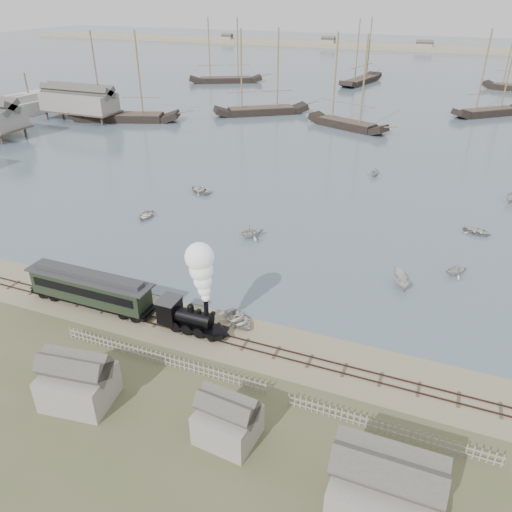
% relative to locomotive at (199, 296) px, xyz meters
% --- Properties ---
extents(ground, '(600.00, 600.00, 0.00)m').
position_rel_locomotive_xyz_m(ground, '(5.40, 2.00, -4.06)').
color(ground, tan).
rests_on(ground, ground).
extents(harbor_water, '(600.00, 336.00, 0.06)m').
position_rel_locomotive_xyz_m(harbor_water, '(5.40, 172.00, -4.03)').
color(harbor_water, '#4E616F').
rests_on(harbor_water, ground).
extents(rail_track, '(120.00, 1.80, 0.16)m').
position_rel_locomotive_xyz_m(rail_track, '(5.40, 0.00, -4.02)').
color(rail_track, '#36231D').
rests_on(rail_track, ground).
extents(picket_fence_west, '(19.00, 0.10, 1.20)m').
position_rel_locomotive_xyz_m(picket_fence_west, '(-1.10, -5.00, -4.06)').
color(picket_fence_west, gray).
rests_on(picket_fence_west, ground).
extents(picket_fence_east, '(15.00, 0.10, 1.20)m').
position_rel_locomotive_xyz_m(picket_fence_east, '(17.90, -5.50, -4.06)').
color(picket_fence_east, gray).
rests_on(picket_fence_east, ground).
extents(shed_left, '(5.00, 4.00, 4.10)m').
position_rel_locomotive_xyz_m(shed_left, '(-4.60, -11.00, -4.06)').
color(shed_left, gray).
rests_on(shed_left, ground).
extents(shed_mid, '(4.00, 3.50, 3.60)m').
position_rel_locomotive_xyz_m(shed_mid, '(7.40, -10.00, -4.06)').
color(shed_mid, gray).
rests_on(shed_mid, ground).
extents(far_spit, '(500.00, 20.00, 1.80)m').
position_rel_locomotive_xyz_m(far_spit, '(5.40, 252.00, -4.06)').
color(far_spit, tan).
rests_on(far_spit, ground).
extents(locomotive, '(7.03, 2.63, 8.77)m').
position_rel_locomotive_xyz_m(locomotive, '(0.00, 0.00, 0.00)').
color(locomotive, black).
rests_on(locomotive, ground).
extents(passenger_coach, '(13.61, 2.63, 3.31)m').
position_rel_locomotive_xyz_m(passenger_coach, '(-12.11, 0.00, -1.96)').
color(passenger_coach, black).
rests_on(passenger_coach, ground).
extents(beached_dinghy, '(4.40, 4.69, 0.79)m').
position_rel_locomotive_xyz_m(beached_dinghy, '(2.57, 2.73, -3.66)').
color(beached_dinghy, beige).
rests_on(beached_dinghy, ground).
extents(rowboat_0, '(3.80, 3.01, 0.71)m').
position_rel_locomotive_xyz_m(rowboat_0, '(-19.21, 20.32, -3.64)').
color(rowboat_0, beige).
rests_on(rowboat_0, harbor_water).
extents(rowboat_1, '(4.27, 4.32, 1.72)m').
position_rel_locomotive_xyz_m(rowboat_1, '(-3.33, 20.08, -3.14)').
color(rowboat_1, beige).
rests_on(rowboat_1, harbor_water).
extents(rowboat_2, '(3.68, 2.69, 1.34)m').
position_rel_locomotive_xyz_m(rowboat_2, '(15.79, 15.41, -3.33)').
color(rowboat_2, beige).
rests_on(rowboat_2, harbor_water).
extents(rowboat_3, '(3.49, 4.13, 0.73)m').
position_rel_locomotive_xyz_m(rowboat_3, '(23.26, 32.05, -3.63)').
color(rowboat_3, beige).
rests_on(rowboat_3, harbor_water).
extents(rowboat_4, '(3.52, 3.59, 1.43)m').
position_rel_locomotive_xyz_m(rowboat_4, '(21.16, 19.91, -3.28)').
color(rowboat_4, beige).
rests_on(rowboat_4, harbor_water).
extents(rowboat_6, '(4.31, 4.91, 0.85)m').
position_rel_locomotive_xyz_m(rowboat_6, '(-16.79, 31.81, -3.57)').
color(rowboat_6, beige).
rests_on(rowboat_6, harbor_water).
extents(rowboat_7, '(3.14, 2.82, 1.47)m').
position_rel_locomotive_xyz_m(rowboat_7, '(6.94, 49.59, -3.26)').
color(rowboat_7, beige).
rests_on(rowboat_7, harbor_water).
extents(schooner_0, '(26.23, 14.24, 20.00)m').
position_rel_locomotive_xyz_m(schooner_0, '(-55.25, 66.91, 6.00)').
color(schooner_0, black).
rests_on(schooner_0, harbor_water).
extents(schooner_1, '(22.40, 17.94, 20.00)m').
position_rel_locomotive_xyz_m(schooner_1, '(-27.79, 85.69, 6.00)').
color(schooner_1, black).
rests_on(schooner_1, harbor_water).
extents(schooner_2, '(19.80, 11.71, 20.00)m').
position_rel_locomotive_xyz_m(schooner_2, '(-4.77, 79.80, 6.00)').
color(schooner_2, black).
rests_on(schooner_2, harbor_water).
extents(schooner_3, '(17.98, 16.52, 20.00)m').
position_rel_locomotive_xyz_m(schooner_3, '(25.00, 105.24, 6.00)').
color(schooner_3, black).
rests_on(schooner_3, harbor_water).
extents(schooner_6, '(23.87, 16.13, 20.00)m').
position_rel_locomotive_xyz_m(schooner_6, '(-56.12, 125.15, 6.00)').
color(schooner_6, black).
rests_on(schooner_6, harbor_water).
extents(schooner_7, '(10.62, 24.83, 20.00)m').
position_rel_locomotive_xyz_m(schooner_7, '(-13.90, 140.32, 6.00)').
color(schooner_7, black).
rests_on(schooner_7, harbor_water).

